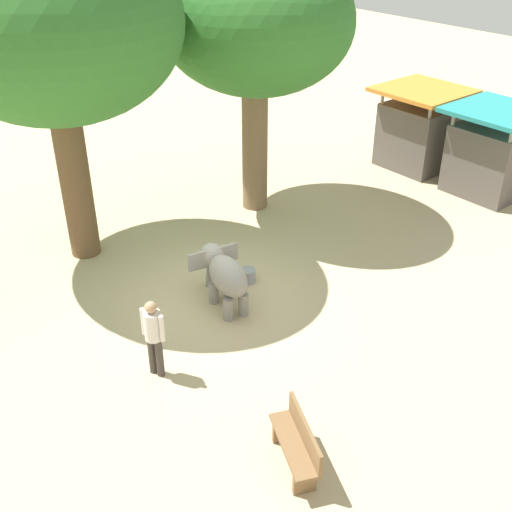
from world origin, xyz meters
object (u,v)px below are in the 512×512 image
Objects in this scene: elephant at (224,274)px; feed_bucket at (248,276)px; shade_tree_secondary at (50,23)px; shade_tree_main at (255,22)px; market_stall_orange at (418,132)px; market_stall_teal at (491,156)px; wooden_bench at (298,443)px; person_handler at (153,333)px.

elephant is 1.19m from feed_bucket.
shade_tree_secondary is (-3.98, -1.31, 4.67)m from elephant.
feed_bucket is at bearing -41.77° from shade_tree_main.
market_stall_orange is at bearing -65.40° from elephant.
market_stall_teal is 8.55m from feed_bucket.
market_stall_teal is at bearing -46.51° from wooden_bench.
market_stall_teal is at bearing 85.42° from feed_bucket.
wooden_bench is 11.86m from market_stall_teal.
elephant is at bearing 3.52° from person_handler.
wooden_bench is at bearing -35.30° from shade_tree_main.
person_handler is at bearing -11.60° from shade_tree_secondary.
wooden_bench is at bearing -99.54° from person_handler.
feed_bucket is (-4.60, 2.71, -0.31)m from wooden_bench.
elephant is at bearing -76.27° from market_stall_orange.
market_stall_teal reaches higher than wooden_bench.
shade_tree_secondary is at bearing -98.91° from market_stall_orange.
shade_tree_main is (-3.34, 3.59, 4.21)m from elephant.
shade_tree_secondary reaches higher than market_stall_teal.
shade_tree_main is 10.31m from wooden_bench.
shade_tree_secondary reaches higher than elephant.
feed_bucket is (-0.38, 0.95, -0.61)m from elephant.
shade_tree_main is at bearing 82.56° from shade_tree_secondary.
market_stall_orange is (1.04, 5.82, -3.84)m from shade_tree_main.
market_stall_teal is (-0.69, 11.74, 0.19)m from person_handler.
person_handler is 11.77m from market_stall_teal.
shade_tree_main is (-4.33, 5.93, 4.03)m from person_handler.
elephant reaches higher than feed_bucket.
market_stall_orange is (-3.29, 11.74, 0.19)m from person_handler.
market_stall_orange is at bearing 180.00° from market_stall_teal.
person_handler is 3.64m from feed_bucket.
shade_tree_secondary is 9.60m from wooden_bench.
wooden_bench is 0.57× the size of market_stall_orange.
person_handler is at bearing 123.89° from elephant.
market_stall_orange is 2.60m from market_stall_teal.
wooden_bench is (4.23, -1.76, -0.30)m from elephant.
shade_tree_secondary is (-4.97, 1.02, 4.49)m from person_handler.
elephant is 9.70m from market_stall_orange.
wooden_bench is 5.35m from feed_bucket.
wooden_bench is (8.21, -0.45, -4.97)m from shade_tree_secondary.
person_handler is 12.20m from market_stall_orange.
shade_tree_secondary reaches higher than wooden_bench.
elephant is 1.22× the size of wooden_bench.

